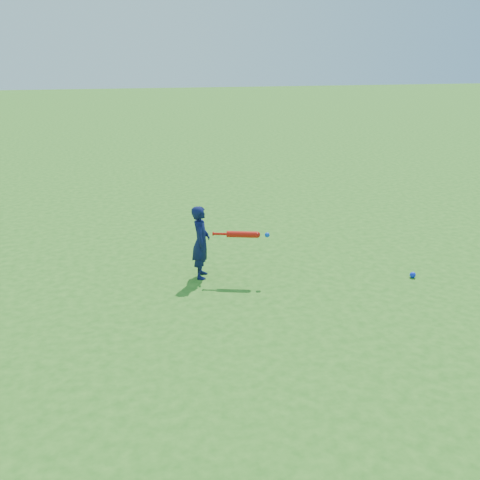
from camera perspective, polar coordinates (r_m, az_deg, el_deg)
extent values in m
plane|color=#2A6D1A|center=(7.05, -8.67, -3.94)|extent=(80.00, 80.00, 0.00)
imported|color=#0E1341|center=(6.83, -4.19, -0.23)|extent=(0.31, 0.39, 0.95)
sphere|color=#0D27E7|center=(7.29, 17.94, -3.56)|extent=(0.08, 0.08, 0.08)
cylinder|color=red|center=(6.73, -2.89, 0.67)|extent=(0.03, 0.06, 0.05)
cylinder|color=red|center=(6.72, -2.12, 0.66)|extent=(0.18, 0.09, 0.03)
cylinder|color=red|center=(6.69, 0.20, 0.60)|extent=(0.39, 0.19, 0.08)
sphere|color=red|center=(6.69, 1.83, 0.57)|extent=(0.08, 0.08, 0.08)
sphere|color=blue|center=(6.68, 2.92, 0.54)|extent=(0.06, 0.06, 0.06)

